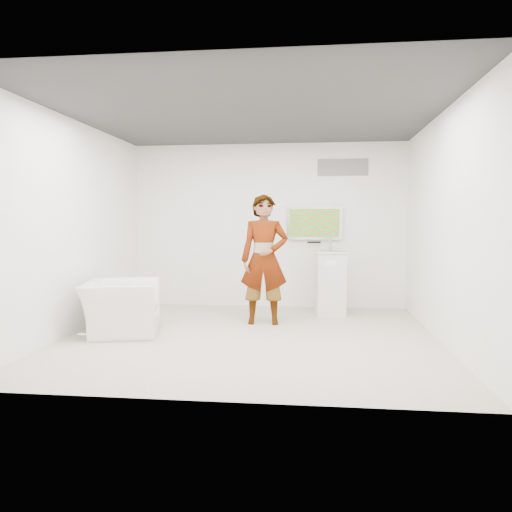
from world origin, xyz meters
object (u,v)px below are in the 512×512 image
object	(u,v)px
tv	(314,223)
person	(264,259)
pedestal	(330,283)
floor_uplight	(328,301)
armchair	(121,307)

from	to	relation	value
tv	person	xyz separation A→B (m)	(-0.76, -1.55, -0.56)
tv	pedestal	bearing A→B (deg)	-68.78
pedestal	floor_uplight	distance (m)	0.73
tv	floor_uplight	size ratio (longest dim) A/B	3.81
tv	floor_uplight	bearing A→B (deg)	-21.40
person	pedestal	distance (m)	1.41
pedestal	person	bearing A→B (deg)	-140.68
tv	person	bearing A→B (deg)	-116.14
person	armchair	xyz separation A→B (m)	(-1.93, -0.92, -0.63)
armchair	pedestal	world-z (taller)	pedestal
person	floor_uplight	xyz separation A→B (m)	(1.01, 1.45, -0.86)
pedestal	floor_uplight	xyz separation A→B (m)	(-0.02, 0.61, -0.41)
armchair	floor_uplight	distance (m)	3.78
armchair	pedestal	xyz separation A→B (m)	(2.96, 1.77, 0.17)
tv	floor_uplight	xyz separation A→B (m)	(0.25, -0.10, -1.42)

